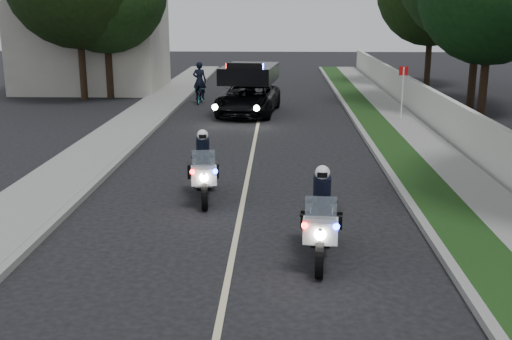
# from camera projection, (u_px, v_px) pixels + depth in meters

# --- Properties ---
(ground) EXTENTS (120.00, 120.00, 0.00)m
(ground) POSITION_uv_depth(u_px,v_px,m) (228.00, 278.00, 11.18)
(ground) COLOR black
(ground) RESTS_ON ground
(curb_right) EXTENTS (0.20, 60.00, 0.15)m
(curb_right) POSITION_uv_depth(u_px,v_px,m) (375.00, 152.00, 20.68)
(curb_right) COLOR gray
(curb_right) RESTS_ON ground
(grass_verge) EXTENTS (1.20, 60.00, 0.16)m
(grass_verge) POSITION_uv_depth(u_px,v_px,m) (397.00, 152.00, 20.66)
(grass_verge) COLOR #193814
(grass_verge) RESTS_ON ground
(sidewalk_right) EXTENTS (1.40, 60.00, 0.16)m
(sidewalk_right) POSITION_uv_depth(u_px,v_px,m) (436.00, 152.00, 20.61)
(sidewalk_right) COLOR gray
(sidewalk_right) RESTS_ON ground
(property_wall) EXTENTS (0.22, 60.00, 1.50)m
(property_wall) POSITION_uv_depth(u_px,v_px,m) (469.00, 133.00, 20.40)
(property_wall) COLOR beige
(property_wall) RESTS_ON ground
(curb_left) EXTENTS (0.20, 60.00, 0.15)m
(curb_left) POSITION_uv_depth(u_px,v_px,m) (131.00, 150.00, 20.98)
(curb_left) COLOR gray
(curb_left) RESTS_ON ground
(sidewalk_left) EXTENTS (2.00, 60.00, 0.16)m
(sidewalk_left) POSITION_uv_depth(u_px,v_px,m) (99.00, 149.00, 21.02)
(sidewalk_left) COLOR gray
(sidewalk_left) RESTS_ON ground
(building_far) EXTENTS (8.00, 6.00, 7.00)m
(building_far) POSITION_uv_depth(u_px,v_px,m) (91.00, 30.00, 35.81)
(building_far) COLOR #A8A396
(building_far) RESTS_ON ground
(lane_marking) EXTENTS (0.12, 50.00, 0.01)m
(lane_marking) POSITION_uv_depth(u_px,v_px,m) (252.00, 153.00, 20.85)
(lane_marking) COLOR #BFB78C
(lane_marking) RESTS_ON ground
(police_moto_left) EXTENTS (1.01, 2.16, 1.77)m
(police_moto_left) POSITION_uv_depth(u_px,v_px,m) (204.00, 199.00, 15.84)
(police_moto_left) COLOR white
(police_moto_left) RESTS_ON ground
(police_moto_right) EXTENTS (0.92, 2.19, 1.82)m
(police_moto_right) POSITION_uv_depth(u_px,v_px,m) (320.00, 257.00, 12.12)
(police_moto_right) COLOR silver
(police_moto_right) RESTS_ON ground
(police_suv) EXTENTS (3.01, 5.52, 2.57)m
(police_suv) POSITION_uv_depth(u_px,v_px,m) (249.00, 114.00, 28.54)
(police_suv) COLOR black
(police_suv) RESTS_ON ground
(bicycle) EXTENTS (0.59, 1.56, 0.81)m
(bicycle) POSITION_uv_depth(u_px,v_px,m) (200.00, 103.00, 31.72)
(bicycle) COLOR black
(bicycle) RESTS_ON ground
(cyclist) EXTENTS (0.73, 0.54, 1.89)m
(cyclist) POSITION_uv_depth(u_px,v_px,m) (200.00, 103.00, 31.72)
(cyclist) COLOR black
(cyclist) RESTS_ON ground
(sign_post) EXTENTS (0.41, 0.41, 2.46)m
(sign_post) POSITION_uv_depth(u_px,v_px,m) (401.00, 123.00, 26.22)
(sign_post) COLOR red
(sign_post) RESTS_ON ground
(tree_right_c) EXTENTS (7.92, 7.92, 10.46)m
(tree_right_c) POSITION_uv_depth(u_px,v_px,m) (481.00, 116.00, 28.01)
(tree_right_c) COLOR black
(tree_right_c) RESTS_ON ground
(tree_right_d) EXTENTS (10.36, 10.36, 13.11)m
(tree_right_d) POSITION_uv_depth(u_px,v_px,m) (470.00, 108.00, 30.10)
(tree_right_d) COLOR #193913
(tree_right_d) RESTS_ON ground
(tree_right_e) EXTENTS (8.36, 8.36, 11.24)m
(tree_right_e) POSITION_uv_depth(u_px,v_px,m) (426.00, 86.00, 38.70)
(tree_right_e) COLOR #1A3410
(tree_right_e) RESTS_ON ground
(tree_left_near) EXTENTS (7.83, 7.83, 10.91)m
(tree_left_near) POSITION_uv_depth(u_px,v_px,m) (111.00, 98.00, 33.70)
(tree_left_near) COLOR #183612
(tree_left_near) RESTS_ON ground
(tree_left_far) EXTENTS (7.99, 7.99, 12.20)m
(tree_left_far) POSITION_uv_depth(u_px,v_px,m) (85.00, 100.00, 32.99)
(tree_left_far) COLOR black
(tree_left_far) RESTS_ON ground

